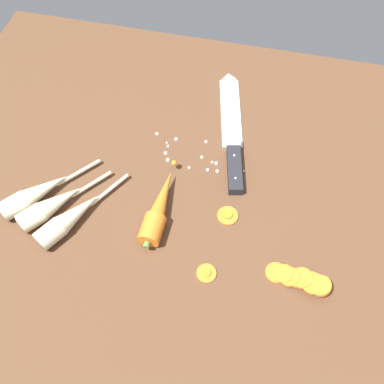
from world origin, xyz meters
TOP-DOWN VIEW (x-y plane):
  - ground_plane at (0.00, 0.00)cm, footprint 120.00×90.00cm
  - chefs_knife at (4.68, 17.38)cm, footprint 10.71×34.62cm
  - whole_carrot at (-5.31, -7.34)cm, footprint 4.53×19.89cm
  - parsnip_front at (-25.81, -11.33)cm, footprint 14.35×17.01cm
  - parsnip_mid_left at (-29.88, -9.50)cm, footprint 15.54×17.73cm
  - parsnip_mid_right at (-21.30, -13.10)cm, footprint 13.14×19.53cm
  - carrot_slice_stack at (22.32, -15.14)cm, footprint 11.40×5.32cm
  - carrot_slice_stray_near at (6.11, -17.33)cm, footprint 3.61×3.61cm
  - carrot_slice_stray_mid at (7.79, -4.95)cm, footprint 4.10×4.10cm
  - mince_crumbs at (-1.30, 8.07)cm, footprint 20.84×8.15cm

SIDE VIEW (x-z plane):
  - ground_plane at x=0.00cm, z-range -4.00..0.00cm
  - carrot_slice_stray_near at x=6.11cm, z-range 0.01..0.71cm
  - carrot_slice_stray_mid at x=7.79cm, z-range 0.01..0.71cm
  - mince_crumbs at x=-1.30cm, z-range -0.06..0.82cm
  - chefs_knife at x=4.68cm, z-range -1.44..2.74cm
  - carrot_slice_stack at x=22.32cm, z-range -0.60..3.05cm
  - parsnip_mid_right at x=-21.30cm, z-range -0.02..3.98cm
  - parsnip_mid_left at x=-29.88cm, z-range -0.02..3.98cm
  - parsnip_front at x=-25.81cm, z-range -0.02..3.98cm
  - whole_carrot at x=-5.31cm, z-range 0.00..4.20cm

